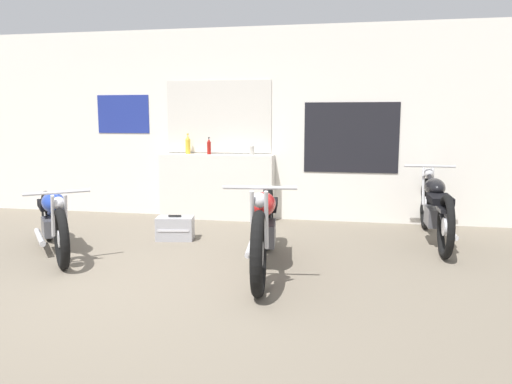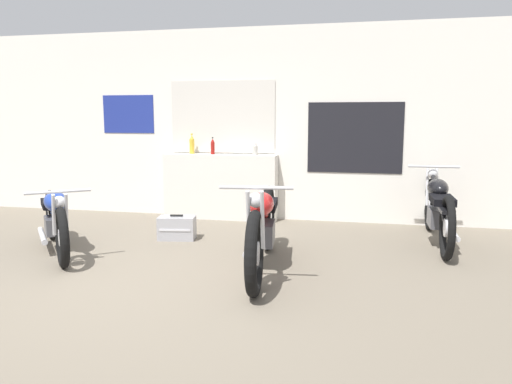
{
  "view_description": "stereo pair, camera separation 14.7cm",
  "coord_description": "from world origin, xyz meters",
  "views": [
    {
      "loc": [
        1.95,
        -4.1,
        1.52
      ],
      "look_at": [
        0.92,
        1.21,
        0.7
      ],
      "focal_mm": 35.0,
      "sensor_mm": 36.0,
      "label": 1
    },
    {
      "loc": [
        2.09,
        -4.07,
        1.52
      ],
      "look_at": [
        0.92,
        1.21,
        0.7
      ],
      "focal_mm": 35.0,
      "sensor_mm": 36.0,
      "label": 2
    }
  ],
  "objects": [
    {
      "name": "motorcycle_black",
      "position": [
        2.95,
        2.15,
        0.43
      ],
      "size": [
        0.64,
        2.16,
        0.89
      ],
      "color": "black",
      "rests_on": "ground_plane"
    },
    {
      "name": "bottle_center",
      "position": [
        0.51,
        2.99,
        1.04
      ],
      "size": [
        0.07,
        0.07,
        0.18
      ],
      "color": "#B7B2A8",
      "rests_on": "sill_counter"
    },
    {
      "name": "bottle_left_center",
      "position": [
        -0.14,
        3.0,
        1.08
      ],
      "size": [
        0.06,
        0.06,
        0.25
      ],
      "color": "maroon",
      "rests_on": "sill_counter"
    },
    {
      "name": "motorcycle_red",
      "position": [
        1.1,
        0.68,
        0.44
      ],
      "size": [
        0.64,
        2.24,
        0.93
      ],
      "color": "black",
      "rests_on": "ground_plane"
    },
    {
      "name": "sill_counter",
      "position": [
        -0.03,
        3.01,
        0.48
      ],
      "size": [
        1.7,
        0.28,
        0.97
      ],
      "color": "silver",
      "rests_on": "ground_plane"
    },
    {
      "name": "motorcycle_blue",
      "position": [
        -1.3,
        0.8,
        0.39
      ],
      "size": [
        1.29,
        1.56,
        0.78
      ],
      "color": "black",
      "rests_on": "ground_plane"
    },
    {
      "name": "wall_back",
      "position": [
        0.01,
        3.19,
        1.4
      ],
      "size": [
        10.0,
        0.07,
        2.8
      ],
      "color": "silver",
      "rests_on": "ground_plane"
    },
    {
      "name": "bottle_leftmost",
      "position": [
        -0.47,
        3.03,
        1.1
      ],
      "size": [
        0.07,
        0.07,
        0.3
      ],
      "color": "gold",
      "rests_on": "sill_counter"
    },
    {
      "name": "hard_case_silver",
      "position": [
        -0.19,
        1.65,
        0.14
      ],
      "size": [
        0.49,
        0.33,
        0.31
      ],
      "color": "#9E9EA3",
      "rests_on": "ground_plane"
    },
    {
      "name": "ground_plane",
      "position": [
        0.0,
        0.0,
        0.0
      ],
      "size": [
        24.0,
        24.0,
        0.0
      ],
      "primitive_type": "plane",
      "color": "#706656"
    }
  ]
}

